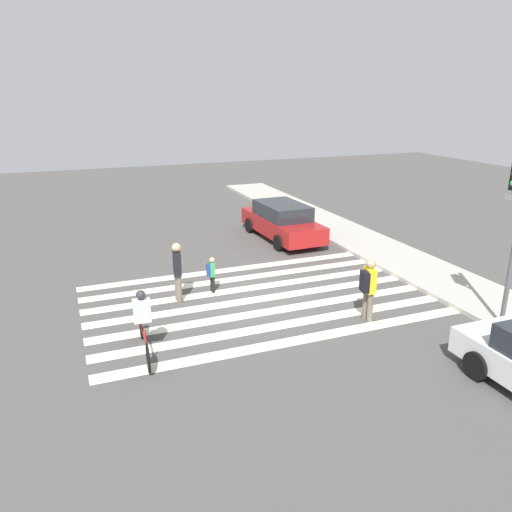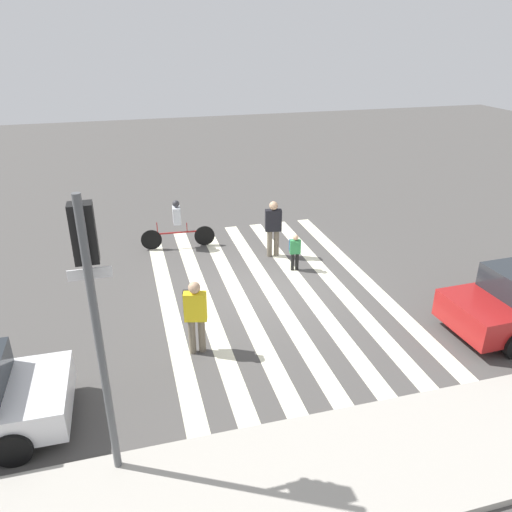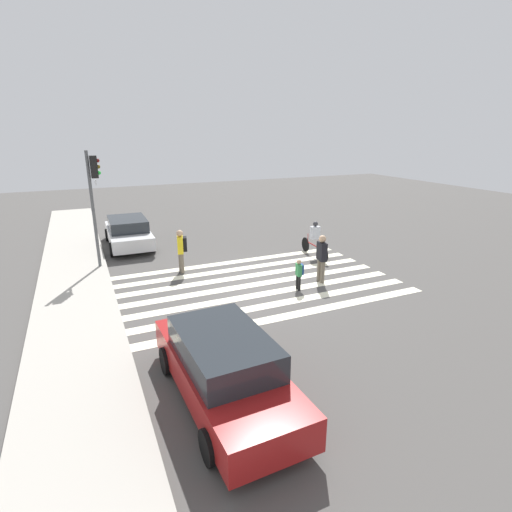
{
  "view_description": "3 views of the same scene",
  "coord_description": "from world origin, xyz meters",
  "px_view_note": "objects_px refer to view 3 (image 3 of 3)",
  "views": [
    {
      "loc": [
        12.86,
        -5.08,
        5.92
      ],
      "look_at": [
        -0.74,
        0.28,
        1.12
      ],
      "focal_mm": 35.0,
      "sensor_mm": 36.0,
      "label": 1
    },
    {
      "loc": [
        3.6,
        11.59,
        6.59
      ],
      "look_at": [
        0.6,
        0.68,
        1.42
      ],
      "focal_mm": 35.0,
      "sensor_mm": 36.0,
      "label": 2
    },
    {
      "loc": [
        -12.55,
        5.76,
        5.45
      ],
      "look_at": [
        -0.3,
        0.26,
        1.21
      ],
      "focal_mm": 28.0,
      "sensor_mm": 36.0,
      "label": 3
    }
  ],
  "objects_px": {
    "pedestrian_child_with_backpack": "(181,248)",
    "cyclist_far_lane": "(315,238)",
    "pedestrian_adult_yellow_jacket": "(299,272)",
    "car_parked_dark_suv": "(128,232)",
    "car_parked_far_curb": "(224,367)",
    "traffic_light": "(94,188)",
    "pedestrian_adult_tall_backpack": "(322,256)"
  },
  "relations": [
    {
      "from": "cyclist_far_lane",
      "to": "car_parked_dark_suv",
      "type": "distance_m",
      "value": 9.02
    },
    {
      "from": "pedestrian_adult_yellow_jacket",
      "to": "car_parked_far_curb",
      "type": "relative_size",
      "value": 0.23
    },
    {
      "from": "car_parked_far_curb",
      "to": "pedestrian_adult_tall_backpack",
      "type": "bearing_deg",
      "value": -50.39
    },
    {
      "from": "pedestrian_adult_yellow_jacket",
      "to": "pedestrian_adult_tall_backpack",
      "type": "height_order",
      "value": "pedestrian_adult_tall_backpack"
    },
    {
      "from": "cyclist_far_lane",
      "to": "car_parked_far_curb",
      "type": "relative_size",
      "value": 0.5
    },
    {
      "from": "pedestrian_child_with_backpack",
      "to": "cyclist_far_lane",
      "type": "relative_size",
      "value": 0.73
    },
    {
      "from": "traffic_light",
      "to": "car_parked_dark_suv",
      "type": "bearing_deg",
      "value": -25.04
    },
    {
      "from": "pedestrian_child_with_backpack",
      "to": "car_parked_far_curb",
      "type": "bearing_deg",
      "value": -174.0
    },
    {
      "from": "traffic_light",
      "to": "pedestrian_child_with_backpack",
      "type": "distance_m",
      "value": 4.07
    },
    {
      "from": "car_parked_dark_suv",
      "to": "pedestrian_adult_yellow_jacket",
      "type": "bearing_deg",
      "value": -149.35
    },
    {
      "from": "pedestrian_child_with_backpack",
      "to": "cyclist_far_lane",
      "type": "bearing_deg",
      "value": -79.37
    },
    {
      "from": "traffic_light",
      "to": "cyclist_far_lane",
      "type": "height_order",
      "value": "traffic_light"
    },
    {
      "from": "traffic_light",
      "to": "pedestrian_child_with_backpack",
      "type": "relative_size",
      "value": 2.7
    },
    {
      "from": "traffic_light",
      "to": "pedestrian_adult_tall_backpack",
      "type": "relative_size",
      "value": 2.62
    },
    {
      "from": "traffic_light",
      "to": "pedestrian_adult_yellow_jacket",
      "type": "relative_size",
      "value": 4.18
    },
    {
      "from": "traffic_light",
      "to": "car_parked_far_curb",
      "type": "height_order",
      "value": "traffic_light"
    },
    {
      "from": "traffic_light",
      "to": "pedestrian_child_with_backpack",
      "type": "height_order",
      "value": "traffic_light"
    },
    {
      "from": "pedestrian_adult_tall_backpack",
      "to": "cyclist_far_lane",
      "type": "bearing_deg",
      "value": -17.93
    },
    {
      "from": "pedestrian_adult_yellow_jacket",
      "to": "car_parked_dark_suv",
      "type": "height_order",
      "value": "car_parked_dark_suv"
    },
    {
      "from": "cyclist_far_lane",
      "to": "car_parked_far_curb",
      "type": "height_order",
      "value": "cyclist_far_lane"
    },
    {
      "from": "traffic_light",
      "to": "car_parked_dark_suv",
      "type": "height_order",
      "value": "traffic_light"
    },
    {
      "from": "traffic_light",
      "to": "car_parked_dark_suv",
      "type": "relative_size",
      "value": 1.03
    },
    {
      "from": "pedestrian_child_with_backpack",
      "to": "cyclist_far_lane",
      "type": "distance_m",
      "value": 5.95
    },
    {
      "from": "pedestrian_adult_yellow_jacket",
      "to": "car_parked_far_curb",
      "type": "distance_m",
      "value": 6.47
    },
    {
      "from": "pedestrian_adult_tall_backpack",
      "to": "cyclist_far_lane",
      "type": "distance_m",
      "value": 3.17
    },
    {
      "from": "traffic_light",
      "to": "car_parked_dark_suv",
      "type": "distance_m",
      "value": 4.25
    },
    {
      "from": "cyclist_far_lane",
      "to": "car_parked_dark_suv",
      "type": "height_order",
      "value": "cyclist_far_lane"
    },
    {
      "from": "pedestrian_adult_yellow_jacket",
      "to": "cyclist_far_lane",
      "type": "relative_size",
      "value": 0.47
    },
    {
      "from": "pedestrian_child_with_backpack",
      "to": "traffic_light",
      "type": "bearing_deg",
      "value": 72.35
    },
    {
      "from": "pedestrian_adult_yellow_jacket",
      "to": "car_parked_dark_suv",
      "type": "distance_m",
      "value": 9.58
    },
    {
      "from": "traffic_light",
      "to": "car_parked_far_curb",
      "type": "relative_size",
      "value": 0.98
    },
    {
      "from": "pedestrian_adult_tall_backpack",
      "to": "traffic_light",
      "type": "bearing_deg",
      "value": 65.93
    }
  ]
}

